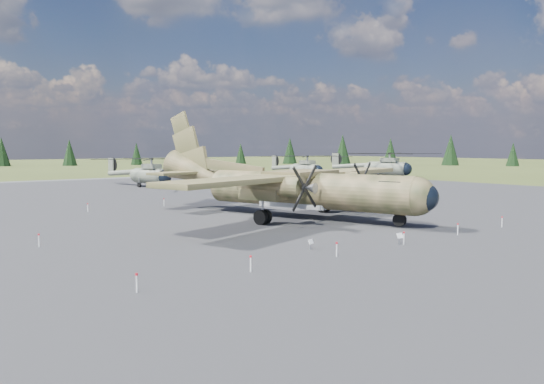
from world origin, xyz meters
TOP-DOWN VIEW (x-y plane):
  - ground at (0.00, 0.00)m, footprint 500.00×500.00m
  - apron at (0.00, 10.00)m, footprint 120.00×120.00m
  - transport_plane at (4.85, 1.13)m, footprint 31.30×27.94m
  - helicopter_near at (10.46, 41.71)m, footprint 21.15×22.48m
  - helicopter_mid at (43.07, 42.03)m, footprint 18.87×21.67m
  - helicopter_far at (58.27, 34.71)m, footprint 24.84×25.59m
  - info_placard_left at (-3.78, -11.07)m, footprint 0.45×0.29m
  - info_placard_right at (1.82, -13.31)m, footprint 0.49×0.21m
  - barrier_fence at (-0.46, -0.08)m, footprint 33.12×29.62m
  - treeline at (1.81, 1.03)m, footprint 319.85×317.71m

SIDE VIEW (x-z plane):
  - ground at x=0.00m, z-range 0.00..0.00m
  - apron at x=0.00m, z-range -0.02..0.02m
  - info_placard_left at x=-3.78m, z-range 0.11..0.77m
  - barrier_fence at x=-0.46m, z-range 0.08..0.93m
  - info_placard_right at x=1.82m, z-range 0.13..0.89m
  - transport_plane at x=4.85m, z-range -2.22..8.22m
  - helicopter_near at x=10.46m, z-range 0.95..5.47m
  - helicopter_mid at x=43.07m, z-range 0.96..5.54m
  - helicopter_far at x=58.27m, z-range 1.06..6.15m
  - treeline at x=1.81m, z-range -0.67..10.31m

